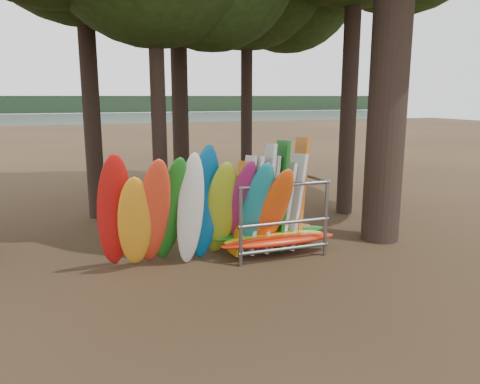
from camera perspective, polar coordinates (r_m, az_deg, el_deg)
name	(u,v)px	position (r m, az deg, el deg)	size (l,w,h in m)	color
ground	(237,263)	(11.22, -0.42, -8.71)	(120.00, 120.00, 0.00)	#47331E
lake	(95,124)	(70.11, -17.30, 7.90)	(160.00, 160.00, 0.00)	gray
far_shore	(82,104)	(119.98, -18.66, 10.11)	(160.00, 4.00, 4.00)	black
kayak_row	(201,211)	(10.82, -4.79, -2.38)	(4.48, 2.16, 2.98)	red
storage_rack	(272,216)	(11.85, 3.87, -2.99)	(3.22, 1.53, 2.89)	slate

